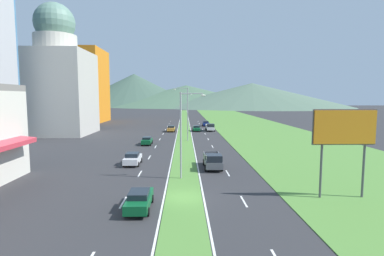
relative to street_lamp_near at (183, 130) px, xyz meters
The scene contains 42 objects.
ground_plane 8.25m from the street_lamp_near, 89.75° to the right, with size 600.00×600.00×0.00m, color #2D2D30.
grass_median 53.99m from the street_lamp_near, 89.97° to the left, with size 3.20×240.00×0.06m, color #518438.
grass_verge_right 57.80m from the street_lamp_near, 69.00° to the left, with size 24.00×240.00×0.06m, color #518438.
lane_dash_left_2 10.36m from the street_lamp_near, 124.86° to the right, with size 0.16×2.80×0.01m, color silver.
lane_dash_left_3 7.70m from the street_lamp_near, 156.43° to the left, with size 0.16×2.80×0.01m, color silver.
lane_dash_left_4 13.84m from the street_lamp_near, 113.42° to the left, with size 0.16×2.80×0.01m, color silver.
lane_dash_left_5 22.45m from the street_lamp_near, 103.45° to the left, with size 0.16×2.80×0.01m, color silver.
lane_dash_left_6 31.57m from the street_lamp_near, 99.38° to the left, with size 0.16×2.80×0.01m, color silver.
lane_dash_left_7 40.87m from the street_lamp_near, 97.19° to the left, with size 0.16×2.80×0.01m, color silver.
lane_dash_left_8 50.24m from the street_lamp_near, 95.83° to the left, with size 0.16×2.80×0.01m, color silver.
lane_dash_left_9 59.64m from the street_lamp_near, 94.90° to the left, with size 0.16×2.80×0.01m, color silver.
lane_dash_left_10 69.08m from the street_lamp_near, 94.22° to the left, with size 0.16×2.80×0.01m, color silver.
lane_dash_left_11 78.52m from the street_lamp_near, 93.71° to the left, with size 0.16×2.80×0.01m, color silver.
lane_dash_right_2 10.39m from the street_lamp_near, 54.85° to the right, with size 0.16×2.80×0.01m, color silver.
lane_dash_right_3 7.73m from the street_lamp_near, 23.35° to the left, with size 0.16×2.80×0.01m, color silver.
lane_dash_right_4 13.86m from the street_lamp_near, 66.35° to the left, with size 0.16×2.80×0.01m, color silver.
lane_dash_right_5 22.46m from the street_lamp_near, 76.41° to the left, with size 0.16×2.80×0.01m, color silver.
lane_dash_right_6 31.58m from the street_lamp_near, 80.52° to the left, with size 0.16×2.80×0.01m, color silver.
lane_dash_right_7 40.87m from the street_lamp_near, 82.73° to the left, with size 0.16×2.80×0.01m, color silver.
lane_dash_right_8 50.24m from the street_lamp_near, 84.11° to the left, with size 0.16×2.80×0.01m, color silver.
lane_dash_right_9 59.65m from the street_lamp_near, 85.05° to the left, with size 0.16×2.80×0.01m, color silver.
lane_dash_right_10 69.08m from the street_lamp_near, 85.73° to the left, with size 0.16×2.80×0.01m, color silver.
lane_dash_right_11 78.53m from the street_lamp_near, 86.25° to the left, with size 0.16×2.80×0.01m, color silver.
edge_line_median_left 54.02m from the street_lamp_near, 91.84° to the left, with size 0.16×240.00×0.01m, color silver.
edge_line_median_right 54.02m from the street_lamp_near, 88.11° to the left, with size 0.16×240.00×0.01m, color silver.
domed_building 51.05m from the street_lamp_near, 126.48° to the left, with size 15.11×15.11×30.60m.
midrise_colored 85.21m from the street_lamp_near, 116.26° to the left, with size 17.97×17.97×25.56m, color orange.
hill_far_left 293.27m from the street_lamp_near, 100.40° to the left, with size 134.06×134.06×33.46m, color #3D5647.
hill_far_center 280.97m from the street_lamp_near, 89.57° to the left, with size 175.20×175.20×21.30m, color #47664C.
hill_far_right 252.47m from the street_lamp_near, 75.71° to the left, with size 174.38×174.38×21.86m, color #516B56.
street_lamp_near is the anchor object (origin of this frame).
street_lamp_mid 27.94m from the street_lamp_near, 89.04° to the left, with size 2.97×0.29×10.72m.
street_lamp_far 55.86m from the street_lamp_near, 90.53° to the left, with size 3.39×0.46×9.87m.
billboard_roadside 15.36m from the street_lamp_near, 25.63° to the right, with size 5.55×0.28×7.80m.
car_0 45.39m from the street_lamp_near, 94.26° to the left, with size 2.04×4.25×1.54m.
car_1 10.71m from the street_lamp_near, 133.72° to the left, with size 2.01×4.27×1.60m.
car_2 10.53m from the street_lamp_near, 111.47° to the right, with size 1.89×4.68×1.51m.
car_3 46.32m from the street_lamp_near, 85.97° to the left, with size 1.99×4.34×1.44m.
car_4 25.11m from the street_lamp_near, 106.25° to the left, with size 1.86×4.11×1.47m.
car_5 60.46m from the street_lamp_near, 83.62° to the left, with size 2.03×4.18×1.55m.
pickup_truck_0 46.94m from the street_lamp_near, 81.56° to the left, with size 2.18×5.40×2.00m.
pickup_truck_1 7.25m from the street_lamp_near, 51.39° to the left, with size 2.18×5.40×2.00m.
Camera 1 is at (0.07, -25.52, 8.79)m, focal length 28.02 mm.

